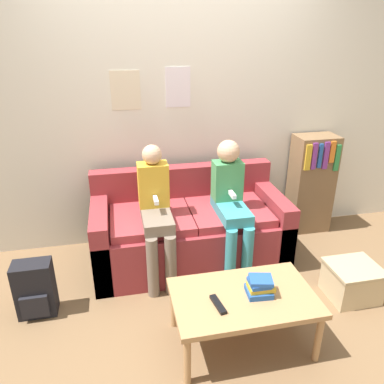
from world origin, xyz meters
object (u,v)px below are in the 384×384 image
object	(u,v)px
tv_remote	(218,304)
storage_box	(352,281)
backpack	(35,289)
coffee_table	(243,301)
person_right	(231,200)
couch	(189,230)
person_left	(156,209)
bookshelf	(311,184)

from	to	relation	value
tv_remote	storage_box	bearing A→B (deg)	6.47
backpack	coffee_table	bearing A→B (deg)	-22.72
person_right	coffee_table	bearing A→B (deg)	-101.50
tv_remote	storage_box	distance (m)	1.24
person_right	backpack	size ratio (longest dim) A/B	2.60
couch	person_right	distance (m)	0.50
coffee_table	storage_box	bearing A→B (deg)	15.20
tv_remote	storage_box	xyz separation A→B (m)	(1.17, 0.33, -0.25)
person_left	tv_remote	xyz separation A→B (m)	(0.26, -0.92, -0.23)
bookshelf	backpack	size ratio (longest dim) A/B	2.33
coffee_table	tv_remote	world-z (taller)	tv_remote
bookshelf	backpack	world-z (taller)	bookshelf
person_left	person_right	size ratio (longest dim) A/B	1.00
tv_remote	backpack	distance (m)	1.35
couch	tv_remote	xyz separation A→B (m)	(-0.05, -1.11, 0.11)
bookshelf	storage_box	xyz separation A→B (m)	(-0.19, -1.09, -0.36)
coffee_table	person_right	size ratio (longest dim) A/B	0.82
backpack	storage_box	bearing A→B (deg)	-7.38
coffee_table	tv_remote	xyz separation A→B (m)	(-0.19, -0.06, 0.05)
bookshelf	person_left	bearing A→B (deg)	-163.09
person_right	couch	bearing A→B (deg)	150.26
couch	coffee_table	world-z (taller)	couch
person_right	tv_remote	world-z (taller)	person_right
person_left	backpack	xyz separation A→B (m)	(-0.92, -0.29, -0.41)
person_right	storage_box	world-z (taller)	person_right
bookshelf	storage_box	world-z (taller)	bookshelf
coffee_table	person_right	world-z (taller)	person_right
couch	person_left	size ratio (longest dim) A/B	1.49
person_right	tv_remote	bearing A→B (deg)	-111.32
couch	coffee_table	size ratio (longest dim) A/B	1.82
coffee_table	storage_box	world-z (taller)	coffee_table
coffee_table	person_right	bearing A→B (deg)	78.50
person_right	person_left	bearing A→B (deg)	-179.52
person_left	bookshelf	size ratio (longest dim) A/B	1.11
tv_remote	storage_box	size ratio (longest dim) A/B	0.46
person_right	storage_box	bearing A→B (deg)	-36.67
tv_remote	person_left	bearing A→B (deg)	96.41
person_left	storage_box	bearing A→B (deg)	-22.66
coffee_table	bookshelf	distance (m)	1.80
person_left	person_right	world-z (taller)	person_right
couch	tv_remote	size ratio (longest dim) A/B	9.44
coffee_table	bookshelf	size ratio (longest dim) A/B	0.91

